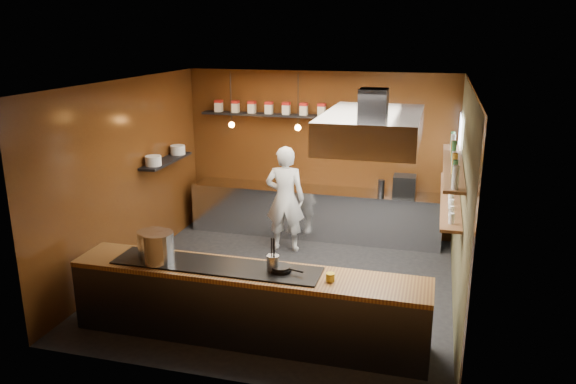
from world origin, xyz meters
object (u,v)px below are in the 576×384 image
(stockpot_small, at_px, (152,244))
(extractor_hood, at_px, (372,128))
(espresso_machine, at_px, (404,186))
(chef, at_px, (285,199))
(stockpot_large, at_px, (158,247))

(stockpot_small, bearing_deg, extractor_hood, 24.53)
(espresso_machine, bearing_deg, extractor_hood, -97.97)
(extractor_hood, xyz_separation_m, stockpot_small, (-2.56, -1.17, -1.39))
(stockpot_small, relative_size, chef, 0.20)
(espresso_machine, xyz_separation_m, chef, (-1.95, -0.74, -0.17))
(stockpot_large, relative_size, stockpot_small, 1.06)
(stockpot_large, height_order, espresso_machine, stockpot_large)
(espresso_machine, height_order, chef, chef)
(stockpot_small, bearing_deg, espresso_machine, 51.87)
(extractor_hood, xyz_separation_m, espresso_machine, (0.31, 2.49, -1.41))
(espresso_machine, relative_size, chef, 0.21)
(extractor_hood, height_order, espresso_machine, extractor_hood)
(stockpot_small, relative_size, espresso_machine, 0.97)
(chef, bearing_deg, stockpot_small, 66.26)
(stockpot_small, height_order, espresso_machine, stockpot_small)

